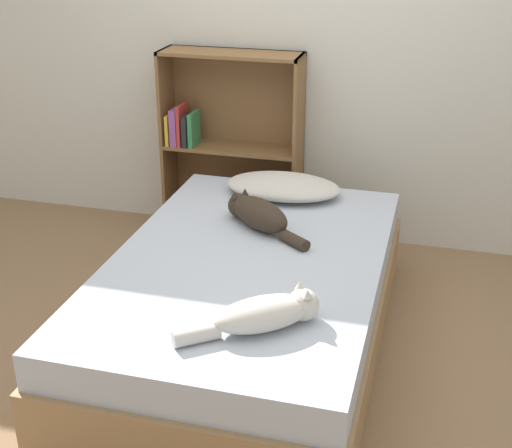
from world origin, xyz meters
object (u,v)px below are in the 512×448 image
Objects in this scene: bed at (248,302)px; cat_light at (267,313)px; cat_dark at (258,214)px; bookshelf at (230,143)px; pillow at (283,186)px.

cat_light is (0.23, -0.54, 0.30)m from bed.
cat_dark is at bearing 70.27° from cat_light.
cat_dark reaches higher than cat_light.
cat_dark is 0.98m from bookshelf.
bed is 1.71× the size of bookshelf.
cat_dark is (-0.04, 0.33, 0.31)m from bed.
pillow is 1.32m from cat_light.
pillow is at bearing -57.11° from cat_dark.
pillow is 0.55× the size of bookshelf.
cat_dark is at bearing 97.02° from bed.
cat_dark reaches higher than pillow.
cat_light is 1.03× the size of cat_dark.
bed is at bearing 76.08° from cat_light.
bed is 4.02× the size of cat_dark.
cat_dark is at bearing -93.52° from pillow.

